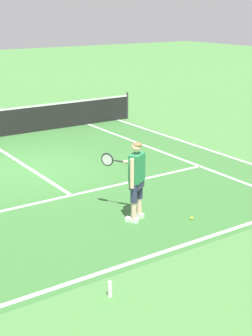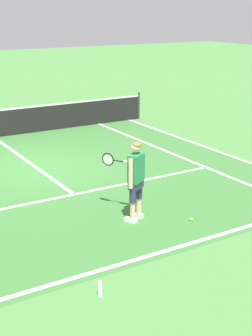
% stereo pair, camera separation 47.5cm
% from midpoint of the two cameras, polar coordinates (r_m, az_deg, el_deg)
% --- Properties ---
extents(ground_plane, '(80.00, 80.00, 0.00)m').
position_cam_midpoint_polar(ground_plane, '(14.09, -9.30, -0.00)').
color(ground_plane, '#477F3D').
extents(court_inner_surface, '(10.98, 10.32, 0.00)m').
position_cam_midpoint_polar(court_inner_surface, '(13.23, -7.69, -1.12)').
color(court_inner_surface, '#387033').
rests_on(court_inner_surface, ground).
extents(line_baseline, '(10.98, 0.10, 0.01)m').
position_cam_midpoint_polar(line_baseline, '(9.24, 5.02, -9.79)').
color(line_baseline, white).
rests_on(line_baseline, ground).
extents(line_service, '(8.23, 0.10, 0.01)m').
position_cam_midpoint_polar(line_service, '(12.00, -4.91, -3.05)').
color(line_service, white).
rests_on(line_service, ground).
extents(line_centre_service, '(0.10, 6.40, 0.01)m').
position_cam_midpoint_polar(line_centre_service, '(14.79, -10.44, 0.81)').
color(line_centre_service, white).
rests_on(line_centre_service, ground).
extents(line_singles_right, '(0.10, 9.92, 0.01)m').
position_cam_midpoint_polar(line_singles_right, '(15.24, 6.61, 1.51)').
color(line_singles_right, white).
rests_on(line_singles_right, ground).
extents(line_doubles_right, '(0.10, 9.92, 0.01)m').
position_cam_midpoint_polar(line_doubles_right, '(16.09, 10.50, 2.21)').
color(line_doubles_right, white).
rests_on(line_doubles_right, ground).
extents(tennis_player, '(0.55, 1.22, 1.71)m').
position_cam_midpoint_polar(tennis_player, '(10.23, 2.37, -0.89)').
color(tennis_player, white).
rests_on(tennis_player, ground).
extents(tennis_ball_near_feet, '(0.07, 0.07, 0.07)m').
position_cam_midpoint_polar(tennis_ball_near_feet, '(10.64, 8.80, -5.88)').
color(tennis_ball_near_feet, '#CCE02D').
rests_on(tennis_ball_near_feet, ground).
extents(water_bottle, '(0.07, 0.07, 0.26)m').
position_cam_midpoint_polar(water_bottle, '(7.93, -1.26, -13.74)').
color(water_bottle, white).
rests_on(water_bottle, ground).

